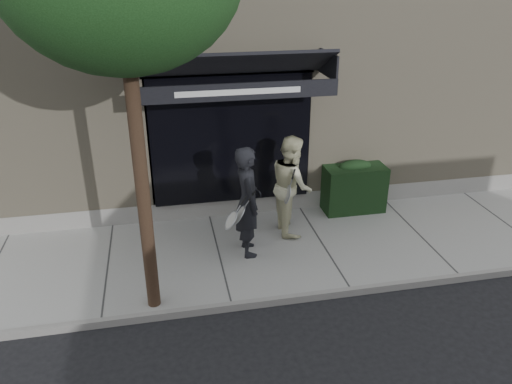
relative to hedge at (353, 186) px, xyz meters
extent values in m
plane|color=black|center=(-1.10, -1.25, -0.66)|extent=(80.00, 80.00, 0.00)
cube|color=#9E9E98|center=(-1.10, -1.25, -0.60)|extent=(20.00, 3.00, 0.12)
cube|color=gray|center=(-1.10, -2.80, -0.59)|extent=(20.00, 0.10, 0.14)
cube|color=tan|center=(-1.10, 3.75, 2.09)|extent=(14.00, 7.00, 5.50)
cube|color=gray|center=(-1.10, 0.45, -0.41)|extent=(14.02, 0.42, 0.50)
cube|color=black|center=(-2.60, 0.30, 1.14)|extent=(3.20, 0.30, 2.60)
cube|color=gray|center=(-4.20, 0.45, 1.14)|extent=(0.08, 0.40, 2.60)
cube|color=gray|center=(-1.00, 0.45, 1.14)|extent=(0.08, 0.40, 2.60)
cube|color=gray|center=(-2.60, 0.45, 2.48)|extent=(3.36, 0.40, 0.12)
cube|color=black|center=(-2.60, -0.25, 2.74)|extent=(3.60, 1.03, 0.55)
cube|color=black|center=(-2.60, -0.75, 2.35)|extent=(3.60, 0.05, 0.30)
cube|color=white|center=(-2.60, -0.78, 2.35)|extent=(2.20, 0.01, 0.10)
cube|color=black|center=(-4.38, -0.25, 2.66)|extent=(0.04, 1.00, 0.45)
cube|color=black|center=(-0.82, -0.25, 2.66)|extent=(0.04, 1.00, 0.45)
cube|color=black|center=(0.00, 0.00, -0.04)|extent=(1.30, 0.70, 1.00)
ellipsoid|color=black|center=(0.00, 0.00, 0.46)|extent=(0.71, 0.38, 0.27)
cylinder|color=black|center=(-4.30, -2.55, 1.74)|extent=(0.20, 0.20, 4.80)
imported|color=black|center=(-2.55, -1.30, 0.50)|extent=(0.52, 0.77, 2.07)
torus|color=silver|center=(-2.75, -1.55, 0.38)|extent=(0.21, 0.32, 0.27)
cylinder|color=silver|center=(-2.75, -1.55, 0.38)|extent=(0.17, 0.28, 0.23)
cylinder|color=silver|center=(-2.75, -1.55, 0.38)|extent=(0.16, 0.03, 0.11)
cylinder|color=black|center=(-2.75, -1.55, 0.38)|extent=(0.19, 0.05, 0.13)
torus|color=silver|center=(-2.91, -1.61, 0.32)|extent=(0.23, 0.32, 0.27)
cylinder|color=silver|center=(-2.91, -1.61, 0.32)|extent=(0.19, 0.29, 0.23)
cylinder|color=silver|center=(-2.91, -1.61, 0.32)|extent=(0.16, 0.04, 0.12)
cylinder|color=black|center=(-2.91, -1.61, 0.32)|extent=(0.19, 0.05, 0.14)
imported|color=beige|center=(-1.56, -0.64, 0.45)|extent=(0.77, 0.98, 1.98)
torus|color=silver|center=(-1.73, -1.00, 0.42)|extent=(0.12, 0.31, 0.30)
cylinder|color=silver|center=(-1.73, -1.00, 0.42)|extent=(0.09, 0.27, 0.26)
cylinder|color=silver|center=(-1.73, -1.00, 0.42)|extent=(0.18, 0.03, 0.06)
cylinder|color=black|center=(-1.73, -1.00, 0.42)|extent=(0.20, 0.05, 0.08)
camera|label=1|loc=(-3.99, -9.18, 4.39)|focal=35.00mm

